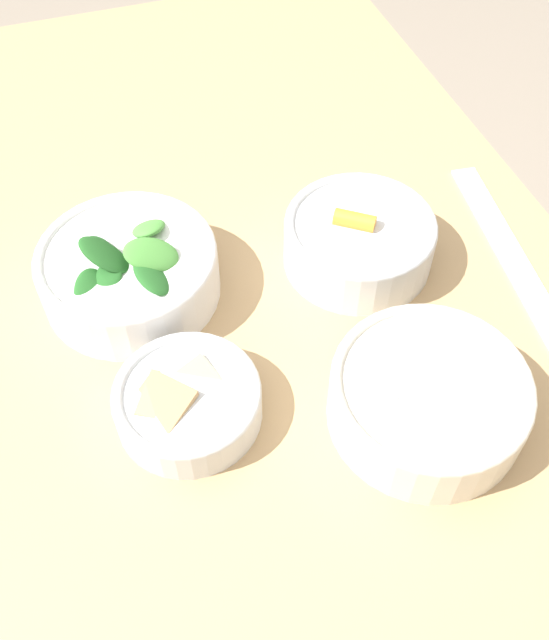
% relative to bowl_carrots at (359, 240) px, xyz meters
% --- Properties ---
extents(ground_plane, '(10.00, 10.00, 0.00)m').
position_rel_bowl_carrots_xyz_m(ground_plane, '(0.02, -0.18, -0.78)').
color(ground_plane, gray).
extents(dining_table, '(1.23, 0.81, 0.75)m').
position_rel_bowl_carrots_xyz_m(dining_table, '(0.02, -0.18, -0.15)').
color(dining_table, tan).
rests_on(dining_table, ground_plane).
extents(bowl_carrots, '(0.15, 0.15, 0.06)m').
position_rel_bowl_carrots_xyz_m(bowl_carrots, '(0.00, 0.00, 0.00)').
color(bowl_carrots, silver).
rests_on(bowl_carrots, dining_table).
extents(bowl_greens, '(0.17, 0.17, 0.09)m').
position_rel_bowl_carrots_xyz_m(bowl_greens, '(-0.03, -0.23, 0.00)').
color(bowl_greens, white).
rests_on(bowl_greens, dining_table).
extents(bowl_beans_hotdog, '(0.17, 0.17, 0.06)m').
position_rel_bowl_carrots_xyz_m(bowl_beans_hotdog, '(0.19, -0.02, -0.00)').
color(bowl_beans_hotdog, silver).
rests_on(bowl_beans_hotdog, dining_table).
extents(bowl_cookies, '(0.13, 0.13, 0.04)m').
position_rel_bowl_carrots_xyz_m(bowl_cookies, '(0.13, -0.21, -0.01)').
color(bowl_cookies, silver).
rests_on(bowl_cookies, dining_table).
extents(ruler, '(0.27, 0.06, 0.00)m').
position_rel_bowl_carrots_xyz_m(ruler, '(0.04, 0.16, -0.03)').
color(ruler, silver).
rests_on(ruler, dining_table).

